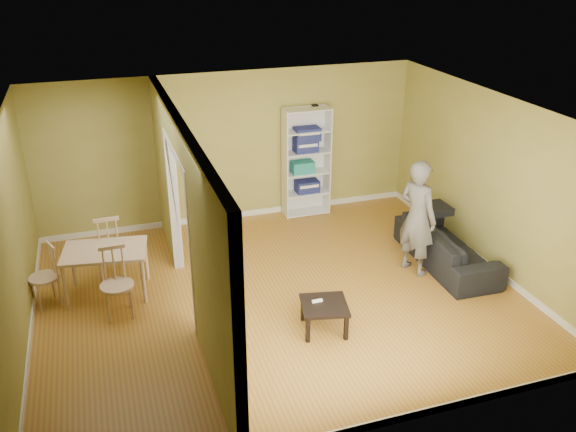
{
  "coord_description": "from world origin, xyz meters",
  "views": [
    {
      "loc": [
        -2.14,
        -6.98,
        4.52
      ],
      "look_at": [
        0.2,
        0.2,
        1.1
      ],
      "focal_mm": 38.0,
      "sensor_mm": 36.0,
      "label": 1
    }
  ],
  "objects_px": {
    "chair_near": "(117,284)",
    "dining_table": "(105,255)",
    "person": "(418,208)",
    "bookshelf": "(305,161)",
    "chair_left": "(43,276)",
    "chair_far": "(109,244)",
    "coffee_table": "(324,308)",
    "sofa": "(448,241)"
  },
  "relations": [
    {
      "from": "bookshelf",
      "to": "dining_table",
      "type": "relative_size",
      "value": 1.75
    },
    {
      "from": "person",
      "to": "sofa",
      "type": "bearing_deg",
      "value": -106.7
    },
    {
      "from": "dining_table",
      "to": "chair_near",
      "type": "bearing_deg",
      "value": -80.2
    },
    {
      "from": "chair_near",
      "to": "chair_far",
      "type": "distance_m",
      "value": 1.15
    },
    {
      "from": "sofa",
      "to": "chair_far",
      "type": "relative_size",
      "value": 2.04
    },
    {
      "from": "coffee_table",
      "to": "chair_left",
      "type": "bearing_deg",
      "value": 152.74
    },
    {
      "from": "coffee_table",
      "to": "dining_table",
      "type": "xyz_separation_m",
      "value": [
        -2.54,
        1.74,
        0.29
      ]
    },
    {
      "from": "sofa",
      "to": "chair_far",
      "type": "height_order",
      "value": "chair_far"
    },
    {
      "from": "sofa",
      "to": "chair_far",
      "type": "distance_m",
      "value": 5.03
    },
    {
      "from": "dining_table",
      "to": "chair_left",
      "type": "height_order",
      "value": "chair_left"
    },
    {
      "from": "coffee_table",
      "to": "dining_table",
      "type": "distance_m",
      "value": 3.1
    },
    {
      "from": "sofa",
      "to": "chair_left",
      "type": "xyz_separation_m",
      "value": [
        -5.76,
        0.68,
        0.05
      ]
    },
    {
      "from": "sofa",
      "to": "bookshelf",
      "type": "height_order",
      "value": "bookshelf"
    },
    {
      "from": "coffee_table",
      "to": "person",
      "type": "bearing_deg",
      "value": 29.12
    },
    {
      "from": "chair_near",
      "to": "chair_far",
      "type": "relative_size",
      "value": 0.95
    },
    {
      "from": "person",
      "to": "coffee_table",
      "type": "distance_m",
      "value": 2.2
    },
    {
      "from": "bookshelf",
      "to": "chair_far",
      "type": "relative_size",
      "value": 1.94
    },
    {
      "from": "person",
      "to": "coffee_table",
      "type": "height_order",
      "value": "person"
    },
    {
      "from": "chair_near",
      "to": "chair_far",
      "type": "bearing_deg",
      "value": 90.08
    },
    {
      "from": "chair_left",
      "to": "chair_far",
      "type": "xyz_separation_m",
      "value": [
        0.88,
        0.56,
        0.06
      ]
    },
    {
      "from": "coffee_table",
      "to": "chair_near",
      "type": "height_order",
      "value": "chair_near"
    },
    {
      "from": "person",
      "to": "dining_table",
      "type": "distance_m",
      "value": 4.44
    },
    {
      "from": "bookshelf",
      "to": "person",
      "type": "bearing_deg",
      "value": -72.32
    },
    {
      "from": "coffee_table",
      "to": "chair_far",
      "type": "height_order",
      "value": "chair_far"
    },
    {
      "from": "chair_far",
      "to": "person",
      "type": "bearing_deg",
      "value": 160.12
    },
    {
      "from": "person",
      "to": "bookshelf",
      "type": "relative_size",
      "value": 1.05
    },
    {
      "from": "chair_near",
      "to": "sofa",
      "type": "bearing_deg",
      "value": -2.92
    },
    {
      "from": "person",
      "to": "bookshelf",
      "type": "xyz_separation_m",
      "value": [
        -0.82,
        2.56,
        -0.05
      ]
    },
    {
      "from": "sofa",
      "to": "dining_table",
      "type": "height_order",
      "value": "sofa"
    },
    {
      "from": "bookshelf",
      "to": "chair_left",
      "type": "height_order",
      "value": "bookshelf"
    },
    {
      "from": "sofa",
      "to": "chair_near",
      "type": "xyz_separation_m",
      "value": [
        -4.84,
        0.09,
        0.09
      ]
    },
    {
      "from": "bookshelf",
      "to": "chair_far",
      "type": "distance_m",
      "value": 3.74
    },
    {
      "from": "chair_far",
      "to": "chair_near",
      "type": "bearing_deg",
      "value": 88.63
    },
    {
      "from": "coffee_table",
      "to": "chair_left",
      "type": "height_order",
      "value": "chair_left"
    },
    {
      "from": "bookshelf",
      "to": "chair_near",
      "type": "bearing_deg",
      "value": -144.82
    },
    {
      "from": "person",
      "to": "dining_table",
      "type": "bearing_deg",
      "value": 59.94
    },
    {
      "from": "sofa",
      "to": "dining_table",
      "type": "bearing_deg",
      "value": 83.9
    },
    {
      "from": "sofa",
      "to": "person",
      "type": "xyz_separation_m",
      "value": [
        -0.58,
        -0.04,
        0.63
      ]
    },
    {
      "from": "chair_near",
      "to": "dining_table",
      "type": "bearing_deg",
      "value": 97.95
    },
    {
      "from": "coffee_table",
      "to": "chair_near",
      "type": "distance_m",
      "value": 2.7
    },
    {
      "from": "person",
      "to": "coffee_table",
      "type": "relative_size",
      "value": 3.58
    },
    {
      "from": "coffee_table",
      "to": "dining_table",
      "type": "relative_size",
      "value": 0.51
    }
  ]
}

